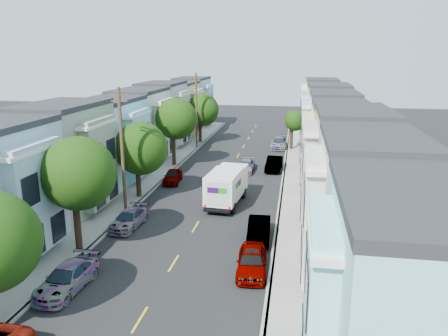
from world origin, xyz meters
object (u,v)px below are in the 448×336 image
Objects in this scene: tree_c at (140,149)px; parked_right_c at (274,164)px; parked_left_d at (172,176)px; tree_far_r at (294,121)px; tree_e at (202,110)px; utility_pole_far at (196,110)px; parked_right_d at (279,143)px; tree_b at (77,174)px; parked_right_a at (252,261)px; utility_pole_near at (122,151)px; fedex_truck at (227,185)px; parked_left_c at (129,219)px; parked_right_b at (259,230)px; lead_sedan at (246,166)px; tree_d at (175,119)px; parked_left_b at (67,278)px.

tree_c reaches higher than parked_right_c.
tree_far_r is at bearing 51.17° from parked_left_d.
utility_pole_far is (0.00, -3.53, 0.36)m from tree_e.
parked_right_d is (0.00, 11.91, -0.01)m from parked_right_c.
tree_b reaches higher than parked_right_a.
parked_right_c is (11.20, -10.53, -4.40)m from utility_pole_far.
tree_far_r is 0.53× the size of utility_pole_near.
parked_right_c is (11.20, 11.55, -3.80)m from tree_c.
fedex_truck is 12.43m from parked_right_a.
tree_e is 1.59× the size of parked_right_c.
tree_e is (0.00, 36.82, -0.52)m from tree_b.
parked_right_b reaches higher than parked_left_c.
fedex_truck is at bearing -2.76° from tree_c.
parked_right_b reaches higher than lead_sedan.
utility_pole_near reaches higher than parked_right_b.
lead_sedan is at bearing -157.73° from parked_right_c.
tree_b is 36.83m from tree_e.
tree_c reaches higher than parked_right_b.
tree_d is at bearing -90.01° from utility_pole_far.
utility_pole_near and utility_pole_far have the same top height.
utility_pole_far reaches higher than tree_c.
parked_right_d is at bearing 162.48° from tree_far_r.
tree_e reaches higher than lead_sedan.
tree_e reaches higher than parked_left_c.
parked_right_c is at bearing -0.18° from tree_d.
utility_pole_far is at bearing 90.00° from tree_b.
tree_far_r is 35.31m from parked_right_a.
tree_c is 16.39m from parked_left_b.
parked_left_c is at bearing -87.52° from tree_e.
utility_pole_near is at bearing -117.56° from lead_sedan.
tree_c reaches higher than parked_left_b.
tree_c is 1.54× the size of parked_right_c.
parked_right_a is (11.20, -23.87, -4.77)m from tree_d.
tree_e is at bearing 111.70° from fedex_truck.
lead_sedan is 8.73m from parked_left_d.
tree_b is 0.97× the size of tree_d.
tree_d reaches higher than parked_left_d.
fedex_truck is 8.42m from parked_left_d.
parked_right_d is (3.01, 12.96, 0.12)m from lead_sedan.
tree_e is 18.43m from parked_right_c.
parked_left_d is 20.89m from parked_right_d.
tree_e reaches higher than parked_right_a.
tree_far_r reaches higher than parked_left_b.
parked_left_c is at bearing 173.35° from parked_right_b.
parked_right_a is (9.80, -17.29, 0.07)m from parked_left_d.
tree_e is at bearing 90.00° from utility_pole_near.
fedex_truck is at bearing -103.10° from tree_far_r.
tree_d reaches higher than tree_far_r.
tree_e is 13.51m from tree_far_r.
tree_far_r reaches higher than parked_right_c.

